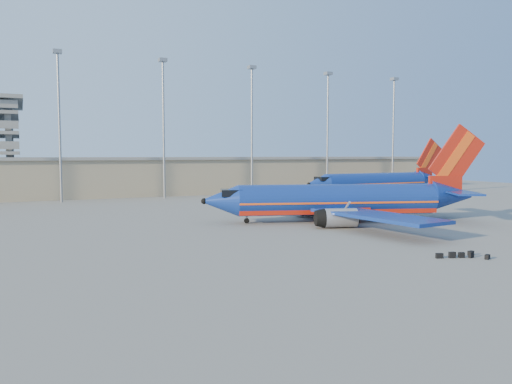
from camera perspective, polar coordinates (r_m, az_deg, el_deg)
ground at (r=64.57m, az=4.51°, el=-3.80°), size 220.00×220.00×0.00m
terminal_building at (r=121.02m, az=-5.01°, el=2.03°), size 122.00×16.00×8.50m
light_mast_row at (r=108.27m, az=-5.35°, el=8.77°), size 101.60×1.60×28.65m
aircraft_main at (r=68.48m, az=10.01°, el=-0.99°), size 38.11×36.06×13.31m
aircraft_second at (r=115.30m, az=13.77°, el=1.15°), size 38.40×14.95×13.00m
luggage_pile at (r=47.90m, az=22.47°, el=-6.67°), size 4.15×2.66×0.54m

